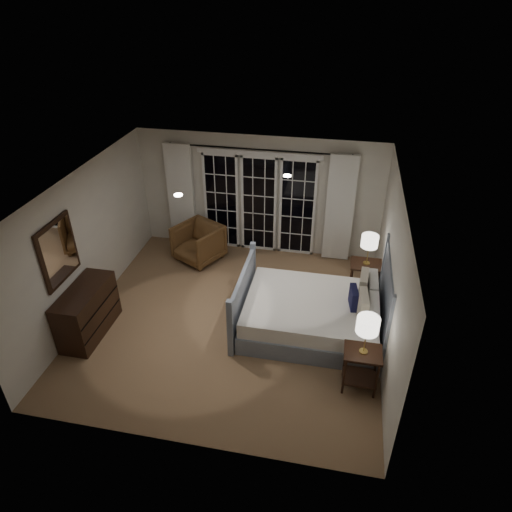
% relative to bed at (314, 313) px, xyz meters
% --- Properties ---
extents(floor, '(5.00, 5.00, 0.00)m').
position_rel_bed_xyz_m(floor, '(-1.41, -0.03, -0.34)').
color(floor, '#875C48').
rests_on(floor, ground).
extents(ceiling, '(5.00, 5.00, 0.00)m').
position_rel_bed_xyz_m(ceiling, '(-1.41, -0.03, 2.16)').
color(ceiling, silver).
rests_on(ceiling, wall_back).
extents(wall_left, '(0.02, 5.00, 2.50)m').
position_rel_bed_xyz_m(wall_left, '(-3.91, -0.03, 0.91)').
color(wall_left, beige).
rests_on(wall_left, floor).
extents(wall_right, '(0.02, 5.00, 2.50)m').
position_rel_bed_xyz_m(wall_right, '(1.09, -0.03, 0.91)').
color(wall_right, beige).
rests_on(wall_right, floor).
extents(wall_back, '(5.00, 0.02, 2.50)m').
position_rel_bed_xyz_m(wall_back, '(-1.41, 2.47, 0.91)').
color(wall_back, beige).
rests_on(wall_back, floor).
extents(wall_front, '(5.00, 0.02, 2.50)m').
position_rel_bed_xyz_m(wall_front, '(-1.41, -2.53, 0.91)').
color(wall_front, beige).
rests_on(wall_front, floor).
extents(french_doors, '(2.50, 0.04, 2.20)m').
position_rel_bed_xyz_m(french_doors, '(-1.41, 2.43, 0.75)').
color(french_doors, black).
rests_on(french_doors, wall_back).
extents(curtain_rod, '(3.50, 0.03, 0.03)m').
position_rel_bed_xyz_m(curtain_rod, '(-1.41, 2.37, 1.91)').
color(curtain_rod, black).
rests_on(curtain_rod, wall_back).
extents(curtain_left, '(0.55, 0.10, 2.25)m').
position_rel_bed_xyz_m(curtain_left, '(-3.06, 2.35, 0.81)').
color(curtain_left, silver).
rests_on(curtain_left, curtain_rod).
extents(curtain_right, '(0.55, 0.10, 2.25)m').
position_rel_bed_xyz_m(curtain_right, '(0.24, 2.35, 0.81)').
color(curtain_right, silver).
rests_on(curtain_right, curtain_rod).
extents(downlight_a, '(0.12, 0.12, 0.01)m').
position_rel_bed_xyz_m(downlight_a, '(-0.61, 0.57, 2.15)').
color(downlight_a, white).
rests_on(downlight_a, ceiling).
extents(downlight_b, '(0.12, 0.12, 0.01)m').
position_rel_bed_xyz_m(downlight_b, '(-2.01, -0.43, 2.15)').
color(downlight_b, white).
rests_on(downlight_b, ceiling).
extents(bed, '(2.37, 1.71, 1.39)m').
position_rel_bed_xyz_m(bed, '(0.00, 0.00, 0.00)').
color(bed, gray).
rests_on(bed, floor).
extents(nightstand_left, '(0.53, 0.42, 0.68)m').
position_rel_bed_xyz_m(nightstand_left, '(0.75, -1.13, 0.11)').
color(nightstand_left, black).
rests_on(nightstand_left, floor).
extents(nightstand_right, '(0.55, 0.44, 0.71)m').
position_rel_bed_xyz_m(nightstand_right, '(0.80, 1.13, 0.13)').
color(nightstand_right, black).
rests_on(nightstand_right, floor).
extents(lamp_left, '(0.31, 0.31, 0.60)m').
position_rel_bed_xyz_m(lamp_left, '(0.75, -1.13, 0.82)').
color(lamp_left, tan).
rests_on(lamp_left, nightstand_left).
extents(lamp_right, '(0.30, 0.30, 0.57)m').
position_rel_bed_xyz_m(lamp_right, '(0.80, 1.13, 0.83)').
color(lamp_right, tan).
rests_on(lamp_right, nightstand_right).
extents(armchair, '(1.14, 1.15, 0.78)m').
position_rel_bed_xyz_m(armchair, '(-2.55, 1.76, 0.05)').
color(armchair, brown).
rests_on(armchair, floor).
extents(dresser, '(0.52, 1.22, 0.87)m').
position_rel_bed_xyz_m(dresser, '(-3.64, -0.79, 0.09)').
color(dresser, black).
rests_on(dresser, floor).
extents(mirror, '(0.05, 0.85, 1.00)m').
position_rel_bed_xyz_m(mirror, '(-3.88, -0.79, 1.21)').
color(mirror, black).
rests_on(mirror, wall_left).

